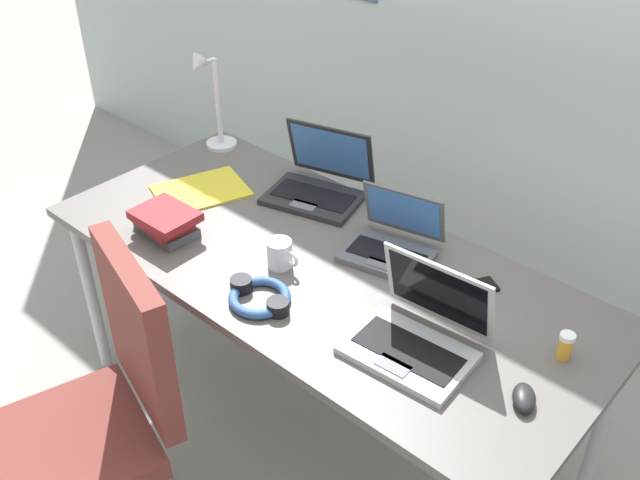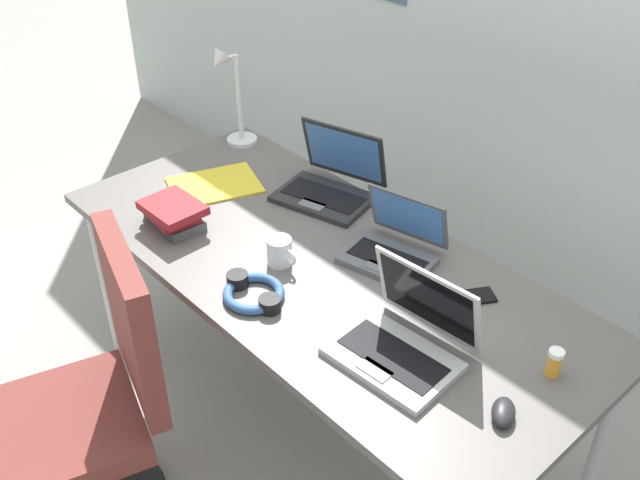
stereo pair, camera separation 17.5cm
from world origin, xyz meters
The scene contains 14 objects.
ground_plane centered at (0.00, 0.00, 0.00)m, with size 12.00×12.00×0.00m, color gray.
desk centered at (0.00, 0.00, 0.68)m, with size 1.80×0.80×0.74m.
desk_lamp centered at (-0.80, 0.28, 0.94)m, with size 0.12×0.18×0.40m.
laptop_by_keyboard centered at (-0.27, 0.29, 0.79)m, with size 0.38×0.35×0.23m.
laptop_front_left centered at (0.44, -0.11, 0.79)m, with size 0.34×0.30×0.23m.
laptop_near_mouse centered at (0.14, 0.18, 0.78)m, with size 0.31×0.29×0.19m.
computer_mouse centered at (0.75, -0.10, 0.76)m, with size 0.06×0.10×0.03m, color black.
cell_phone centered at (0.42, 0.20, 0.74)m, with size 0.06×0.14×0.01m, color black.
headphones centered at (0.00, -0.26, 0.76)m, with size 0.21×0.18×0.04m.
pill_bottle centered at (0.75, 0.11, 0.78)m, with size 0.04×0.04×0.08m.
book_stack centered at (-0.47, -0.22, 0.79)m, with size 0.23×0.16×0.09m.
paper_folder_front_left centered at (-0.59, 0.03, 0.74)m, with size 0.23×0.31×0.01m, color gold.
coffee_mug centered at (-0.07, -0.10, 0.78)m, with size 0.11×0.08×0.09m.
office_chair centered at (-0.21, -0.73, 0.40)m, with size 0.56×0.60×0.97m.
Camera 1 is at (1.19, -1.32, 2.05)m, focal length 40.50 mm.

